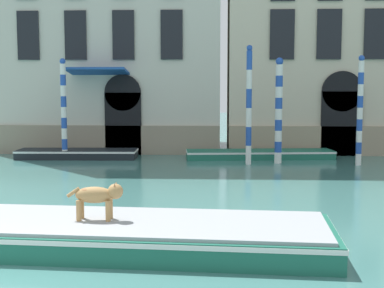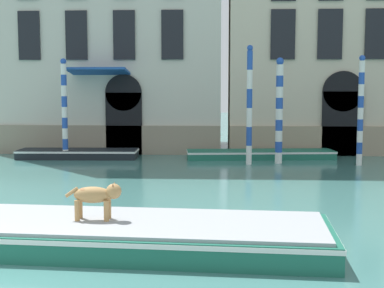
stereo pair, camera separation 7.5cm
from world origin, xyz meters
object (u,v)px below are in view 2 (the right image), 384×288
Objects in this scene: boat_foreground at (98,232)px; dog_on_deck at (97,195)px; boat_moored_near_palazzo at (78,154)px; boat_moored_far at (260,154)px; mooring_pole_2 at (361,110)px; mooring_pole_5 at (279,110)px; mooring_pole_0 at (249,105)px; mooring_pole_1 at (64,109)px.

boat_foreground is 0.69m from dog_on_deck.
boat_moored_near_palazzo is (-3.73, 12.52, -0.76)m from dog_on_deck.
dog_on_deck is 0.17× the size of boat_moored_far.
mooring_pole_2 reaches higher than dog_on_deck.
boat_moored_near_palazzo is 11.55m from mooring_pole_2.
boat_moored_far is 4.48m from mooring_pole_2.
mooring_pole_5 is (8.28, -1.03, 1.88)m from boat_moored_near_palazzo.
mooring_pole_5 is at bearing 67.57° from dog_on_deck.
mooring_pole_0 is at bearing 72.34° from dog_on_deck.
boat_moored_far is at bearing 71.64° from mooring_pole_0.
boat_foreground is 2.11× the size of mooring_pole_5.
boat_foreground is 11.78m from mooring_pole_0.
boat_foreground reaches higher than boat_moored_far.
boat_foreground is 2.10× the size of mooring_pole_1.
dog_on_deck is at bearing -111.60° from mooring_pole_5.
boat_moored_near_palazzo is 8.56m from mooring_pole_5.
mooring_pole_1 is 8.67m from mooring_pole_5.
mooring_pole_2 reaches higher than boat_moored_near_palazzo.
mooring_pole_2 is (7.57, 11.05, 1.83)m from boat_foreground.
mooring_pole_5 is at bearing 71.84° from boat_foreground.
boat_moored_near_palazzo is 1.22× the size of mooring_pole_5.
boat_moored_far is (3.94, 12.83, -0.08)m from boat_foreground.
boat_moored_near_palazzo is at bearing 105.78° from dog_on_deck.
mooring_pole_1 is at bearing 176.76° from mooring_pole_5.
boat_moored_far is (7.67, 0.32, -0.01)m from boat_moored_near_palazzo.
boat_moored_far is 2.79m from mooring_pole_0.
mooring_pole_5 is (4.55, 11.48, 1.81)m from boat_foreground.
mooring_pole_2 reaches higher than boat_foreground.
mooring_pole_2 is (7.57, 11.06, 1.14)m from dog_on_deck.
mooring_pole_5 is at bearing -9.02° from boat_moored_near_palazzo.
mooring_pole_0 is at bearing -6.55° from mooring_pole_1.
boat_foreground is 1.90× the size of mooring_pole_0.
boat_moored_far is 2.41m from mooring_pole_5.
dog_on_deck is (0.00, -0.01, 0.69)m from boat_foreground.
boat_moored_far is at bearing 114.43° from mooring_pole_5.
boat_foreground is at bearing -75.31° from boat_moored_near_palazzo.
mooring_pole_5 is at bearing 17.28° from mooring_pole_0.
boat_moored_near_palazzo reaches higher than boat_moored_far.
dog_on_deck is 0.21× the size of boat_moored_near_palazzo.
boat_foreground is 1.73× the size of boat_moored_near_palazzo.
dog_on_deck is 13.45m from boat_moored_far.
dog_on_deck is 13.45m from mooring_pole_2.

